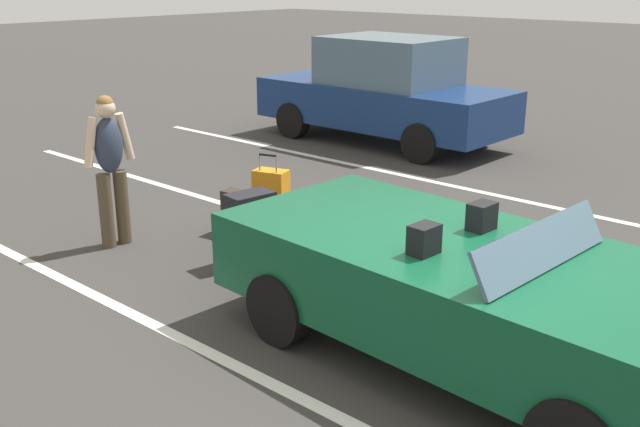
# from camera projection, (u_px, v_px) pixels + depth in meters

# --- Properties ---
(ground_plane) EXTENTS (80.00, 80.00, 0.00)m
(ground_plane) POSITION_uv_depth(u_px,v_px,m) (468.00, 361.00, 5.74)
(ground_plane) COLOR #383533
(lot_line_mid) EXTENTS (18.00, 0.12, 0.01)m
(lot_line_mid) POSITION_uv_depth(u_px,v_px,m) (551.00, 302.00, 6.77)
(lot_line_mid) COLOR silver
(lot_line_mid) RESTS_ON ground_plane
(convertible_car) EXTENTS (4.23, 2.02, 1.24)m
(convertible_car) POSITION_uv_depth(u_px,v_px,m) (498.00, 300.00, 5.42)
(convertible_car) COLOR #0F4C2D
(convertible_car) RESTS_ON ground_plane
(suitcase_large_black) EXTENTS (0.36, 0.52, 0.74)m
(suitcase_large_black) POSITION_uv_depth(u_px,v_px,m) (251.00, 228.00, 7.61)
(suitcase_large_black) COLOR black
(suitcase_large_black) RESTS_ON ground_plane
(suitcase_medium_bright) EXTENTS (0.45, 0.36, 0.83)m
(suitcase_medium_bright) POSITION_uv_depth(u_px,v_px,m) (271.00, 195.00, 8.93)
(suitcase_medium_bright) COLOR orange
(suitcase_medium_bright) RESTS_ON ground_plane
(suitcase_small_carryon) EXTENTS (0.36, 0.24, 0.50)m
(suitcase_small_carryon) POSITION_uv_depth(u_px,v_px,m) (238.00, 212.00, 8.49)
(suitcase_small_carryon) COLOR #2D2319
(suitcase_small_carryon) RESTS_ON ground_plane
(traveler_person) EXTENTS (0.23, 0.60, 1.65)m
(traveler_person) POSITION_uv_depth(u_px,v_px,m) (110.00, 163.00, 7.91)
(traveler_person) COLOR #4C3F2D
(traveler_person) RESTS_ON ground_plane
(parked_sedan_near) EXTENTS (4.52, 1.90, 1.82)m
(parked_sedan_near) POSITION_uv_depth(u_px,v_px,m) (385.00, 92.00, 12.85)
(parked_sedan_near) COLOR navy
(parked_sedan_near) RESTS_ON ground_plane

